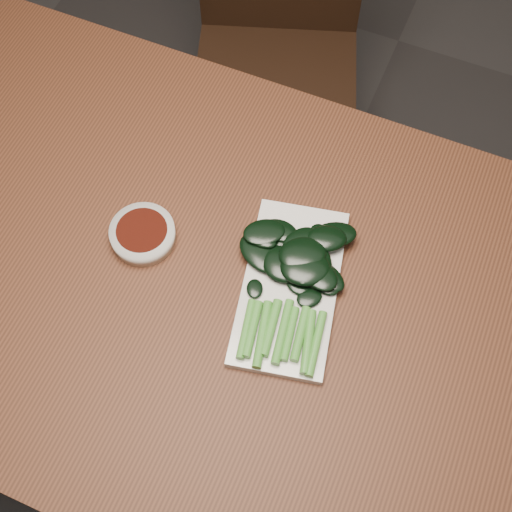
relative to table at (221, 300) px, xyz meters
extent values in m
plane|color=#302D2D|center=(0.00, 0.00, -0.68)|extent=(6.00, 6.00, 0.00)
cube|color=#4C2615|center=(0.00, 0.00, 0.05)|extent=(1.40, 0.80, 0.04)
cylinder|color=#4C2615|center=(-0.64, 0.34, -0.32)|extent=(0.05, 0.05, 0.71)
cube|color=black|center=(-0.17, 0.66, -0.25)|extent=(0.48, 0.48, 0.04)
cylinder|color=black|center=(-0.27, 0.46, -0.47)|extent=(0.04, 0.04, 0.41)
cylinder|color=black|center=(0.03, 0.56, -0.47)|extent=(0.04, 0.04, 0.41)
cylinder|color=black|center=(-0.37, 0.76, -0.47)|extent=(0.04, 0.04, 0.41)
cylinder|color=black|center=(-0.07, 0.86, -0.47)|extent=(0.04, 0.04, 0.41)
cylinder|color=silver|center=(-0.14, 0.02, 0.09)|extent=(0.10, 0.10, 0.03)
cylinder|color=#3C0E05|center=(-0.14, 0.02, 0.10)|extent=(0.08, 0.08, 0.00)
cube|color=silver|center=(0.10, 0.03, 0.08)|extent=(0.20, 0.31, 0.01)
cylinder|color=#4B9734|center=(0.07, -0.06, 0.09)|extent=(0.03, 0.09, 0.01)
cylinder|color=#4B9734|center=(0.08, -0.06, 0.09)|extent=(0.03, 0.09, 0.01)
cylinder|color=#4B9734|center=(0.10, -0.06, 0.09)|extent=(0.04, 0.10, 0.01)
cylinder|color=#4B9734|center=(0.11, -0.05, 0.09)|extent=(0.03, 0.09, 0.01)
cylinder|color=#4B9734|center=(0.12, -0.05, 0.09)|extent=(0.03, 0.10, 0.01)
cylinder|color=#4B9734|center=(0.13, -0.04, 0.09)|extent=(0.03, 0.08, 0.01)
cylinder|color=#4B9734|center=(0.15, -0.04, 0.09)|extent=(0.03, 0.09, 0.01)
cylinder|color=#4B9734|center=(0.16, -0.05, 0.09)|extent=(0.04, 0.10, 0.01)
cylinder|color=#4B9734|center=(0.17, -0.04, 0.09)|extent=(0.03, 0.10, 0.01)
ellipsoid|color=black|center=(0.06, 0.10, 0.09)|extent=(0.06, 0.06, 0.01)
ellipsoid|color=black|center=(0.09, 0.10, 0.10)|extent=(0.07, 0.07, 0.01)
ellipsoid|color=black|center=(0.12, 0.06, 0.10)|extent=(0.09, 0.09, 0.02)
ellipsoid|color=black|center=(0.13, 0.07, 0.10)|extent=(0.06, 0.08, 0.01)
ellipsoid|color=black|center=(0.14, 0.06, 0.10)|extent=(0.08, 0.07, 0.01)
ellipsoid|color=black|center=(0.14, 0.06, 0.09)|extent=(0.07, 0.07, 0.01)
ellipsoid|color=black|center=(0.13, 0.06, 0.10)|extent=(0.04, 0.07, 0.01)
ellipsoid|color=black|center=(0.11, 0.08, 0.11)|extent=(0.09, 0.09, 0.01)
ellipsoid|color=black|center=(0.04, 0.06, 0.09)|extent=(0.10, 0.08, 0.01)
ellipsoid|color=black|center=(0.04, 0.08, 0.10)|extent=(0.05, 0.03, 0.01)
ellipsoid|color=black|center=(0.08, 0.06, 0.10)|extent=(0.08, 0.07, 0.02)
ellipsoid|color=black|center=(0.14, 0.13, 0.10)|extent=(0.09, 0.08, 0.01)
ellipsoid|color=black|center=(0.14, 0.06, 0.09)|extent=(0.06, 0.06, 0.01)
ellipsoid|color=black|center=(0.15, 0.06, 0.09)|extent=(0.07, 0.06, 0.01)
ellipsoid|color=black|center=(0.04, 0.09, 0.10)|extent=(0.08, 0.07, 0.01)
ellipsoid|color=black|center=(0.12, 0.12, 0.10)|extent=(0.04, 0.04, 0.01)
ellipsoid|color=black|center=(0.08, 0.06, 0.09)|extent=(0.06, 0.08, 0.01)
ellipsoid|color=black|center=(0.06, 0.11, 0.10)|extent=(0.06, 0.04, 0.01)
ellipsoid|color=black|center=(0.13, 0.06, 0.10)|extent=(0.05, 0.05, 0.01)
ellipsoid|color=black|center=(0.13, 0.12, 0.10)|extent=(0.08, 0.07, 0.02)
ellipsoid|color=black|center=(0.16, 0.05, 0.09)|extent=(0.05, 0.04, 0.01)
ellipsoid|color=black|center=(0.06, 0.00, 0.09)|extent=(0.04, 0.04, 0.01)
ellipsoid|color=black|center=(0.12, 0.03, 0.09)|extent=(0.05, 0.04, 0.01)
ellipsoid|color=black|center=(0.14, 0.02, 0.09)|extent=(0.05, 0.05, 0.01)
camera|label=1|loc=(0.24, -0.41, 1.06)|focal=50.00mm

